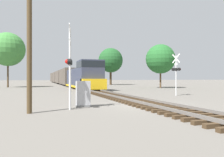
{
  "coord_description": "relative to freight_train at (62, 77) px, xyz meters",
  "views": [
    {
      "loc": [
        -6.63,
        -12.32,
        1.71
      ],
      "look_at": [
        -0.32,
        6.45,
        1.7
      ],
      "focal_mm": 35.0,
      "sensor_mm": 36.0,
      "label": 1
    }
  ],
  "objects": [
    {
      "name": "tree_mid_background",
      "position": [
        -12.2,
        -22.1,
        5.19
      ],
      "size": [
        6.37,
        6.37,
        10.4
      ],
      "color": "#473521",
      "rests_on": "ground"
    },
    {
      "name": "freight_train",
      "position": [
        0.0,
        0.0,
        0.0
      ],
      "size": [
        3.14,
        81.98,
        4.15
      ],
      "color": "#33384C",
      "rests_on": "ground"
    },
    {
      "name": "crossing_signal_far",
      "position": [
        6.23,
        -49.23,
        0.43
      ],
      "size": [
        0.55,
        1.01,
        4.14
      ],
      "rotation": [
        0.0,
        0.0,
        1.86
      ],
      "color": "silver",
      "rests_on": "ground"
    },
    {
      "name": "ground_plane",
      "position": [
        0.0,
        -55.27,
        -2.02
      ],
      "size": [
        400.0,
        400.0,
        0.0
      ],
      "primitive_type": "plane",
      "color": "#666059"
    },
    {
      "name": "tree_deep_background",
      "position": [
        11.35,
        -12.94,
        4.43
      ],
      "size": [
        6.44,
        6.44,
        9.69
      ],
      "color": "#473521",
      "rests_on": "ground"
    },
    {
      "name": "relay_cabinet",
      "position": [
        -4.11,
        -54.6,
        -1.26
      ],
      "size": [
        0.89,
        0.58,
        1.55
      ],
      "color": "slate",
      "rests_on": "ground"
    },
    {
      "name": "tree_far_right",
      "position": [
        13.89,
        -33.59,
        3.13
      ],
      "size": [
        5.21,
        5.21,
        7.77
      ],
      "color": "brown",
      "rests_on": "ground"
    },
    {
      "name": "utility_pole",
      "position": [
        -7.07,
        -56.23,
        2.02
      ],
      "size": [
        1.8,
        0.25,
        7.74
      ],
      "color": "#4C3A23",
      "rests_on": "ground"
    },
    {
      "name": "rail_track_bed",
      "position": [
        0.0,
        -55.27,
        -1.89
      ],
      "size": [
        2.6,
        160.0,
        0.31
      ],
      "color": "#42301E",
      "rests_on": "ground"
    },
    {
      "name": "crossing_signal_near",
      "position": [
        -5.05,
        -55.59,
        0.53
      ],
      "size": [
        0.51,
        1.01,
        4.64
      ],
      "rotation": [
        0.0,
        0.0,
        -1.8
      ],
      "color": "silver",
      "rests_on": "ground"
    }
  ]
}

